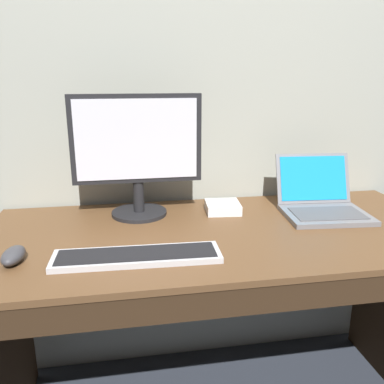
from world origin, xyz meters
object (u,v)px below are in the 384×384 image
at_px(external_monitor, 137,151).
at_px(computer_mouse, 13,255).
at_px(wired_keyboard, 137,256).
at_px(laptop_space_gray, 322,205).
at_px(external_drive_box, 223,207).

distance_m(external_monitor, computer_mouse, 0.55).
bearing_deg(wired_keyboard, external_monitor, 86.26).
distance_m(laptop_space_gray, computer_mouse, 1.08).
relative_size(computer_mouse, external_drive_box, 0.86).
xyz_separation_m(external_monitor, computer_mouse, (-0.37, -0.34, -0.22)).
xyz_separation_m(laptop_space_gray, external_monitor, (-0.68, 0.10, 0.21)).
distance_m(laptop_space_gray, external_monitor, 0.72).
xyz_separation_m(laptop_space_gray, external_drive_box, (-0.37, 0.09, -0.02)).
xyz_separation_m(laptop_space_gray, wired_keyboard, (-0.71, -0.28, -0.03)).
bearing_deg(computer_mouse, external_drive_box, 31.65).
bearing_deg(external_monitor, laptop_space_gray, -8.43).
relative_size(laptop_space_gray, wired_keyboard, 0.67).
bearing_deg(external_drive_box, computer_mouse, -154.64).
distance_m(computer_mouse, external_drive_box, 0.76).
distance_m(wired_keyboard, computer_mouse, 0.35).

